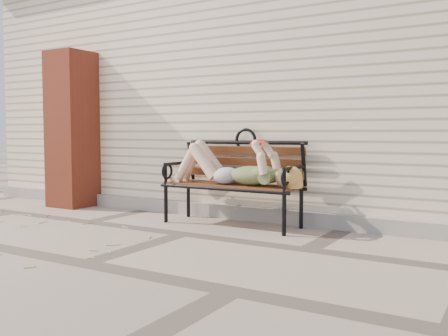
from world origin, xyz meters
The scene contains 7 objects.
ground centered at (0.00, 0.00, 0.00)m, with size 80.00×80.00×0.00m, color gray.
house_wall centered at (0.00, 3.00, 1.50)m, with size 8.00×4.00×3.00m, color beige.
foundation_strip centered at (0.00, 0.97, 0.07)m, with size 8.00×0.10×0.15m, color gray.
brick_pillar centered at (-2.30, 0.75, 1.00)m, with size 0.50×0.50×2.00m, color #A13B24.
garden_bench centered at (0.17, 0.72, 0.57)m, with size 1.56×0.62×1.01m.
reading_woman centered at (0.18, 0.59, 0.60)m, with size 1.47×0.33×0.46m.
straw_scatter centered at (-1.62, -0.76, 0.01)m, with size 2.95×1.78×0.01m.
Camera 1 is at (2.73, -3.81, 0.95)m, focal length 40.00 mm.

